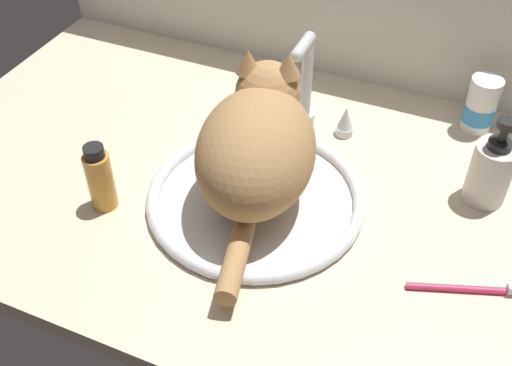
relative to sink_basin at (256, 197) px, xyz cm
name	(u,v)px	position (x,y,z in cm)	size (l,w,h in cm)	color
countertop	(247,186)	(-3.47, 4.30, -2.37)	(116.75, 72.50, 3.00)	beige
backsplash_wall	(325,5)	(-3.47, 41.75, 13.14)	(116.75, 2.40, 34.03)	silver
sink_basin	(256,197)	(0.00, 0.00, 0.00)	(34.93, 34.93, 2.03)	white
faucet	(305,94)	(0.00, 21.84, 6.12)	(18.70, 9.11, 18.88)	silver
cat	(258,143)	(-0.38, 1.67, 9.88)	(22.94, 37.61, 19.56)	tan
amber_bottle	(100,179)	(-21.80, -10.05, 4.64)	(4.13, 4.13, 11.74)	gold
pill_bottle	(481,106)	(29.19, 33.62, 3.94)	(5.56, 5.56, 10.36)	white
soap_pump_bottle	(491,171)	(33.20, 15.25, 4.81)	(6.64, 6.64, 15.53)	silver
toothbrush	(469,288)	(34.20, -4.80, -0.24)	(15.77, 6.39, 1.70)	#D83359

